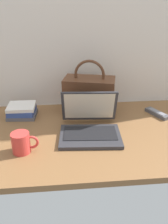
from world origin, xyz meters
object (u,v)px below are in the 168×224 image
object	(u,v)px
book_stack	(22,111)
remote_control_far	(157,113)
laptop	(90,125)
handbag	(89,95)
coffee_mug	(22,142)

from	to	relation	value
book_stack	remote_control_far	bearing A→B (deg)	-4.33
laptop	handbag	bearing A→B (deg)	84.37
laptop	coffee_mug	size ratio (longest dim) A/B	2.63
laptop	book_stack	world-z (taller)	laptop
handbag	book_stack	world-z (taller)	handbag
laptop	remote_control_far	bearing A→B (deg)	21.48
laptop	coffee_mug	bearing A→B (deg)	-157.22
handbag	remote_control_far	bearing A→B (deg)	-11.61
handbag	book_stack	size ratio (longest dim) A/B	1.89
laptop	book_stack	size ratio (longest dim) A/B	1.86
coffee_mug	book_stack	size ratio (longest dim) A/B	0.71
laptop	handbag	size ratio (longest dim) A/B	0.98
coffee_mug	handbag	xyz separation A→B (m)	(0.36, 0.39, 0.07)
laptop	coffee_mug	world-z (taller)	laptop
coffee_mug	remote_control_far	xyz separation A→B (m)	(0.76, 0.31, -0.04)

